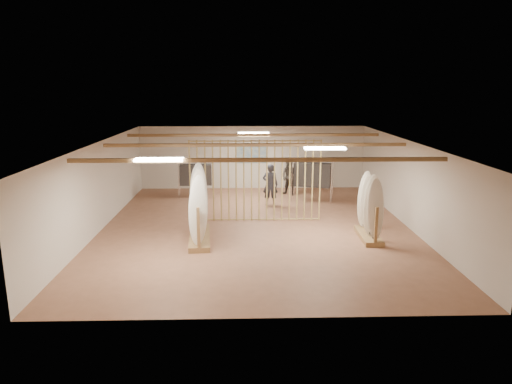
{
  "coord_description": "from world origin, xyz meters",
  "views": [
    {
      "loc": [
        -0.4,
        -14.28,
        4.51
      ],
      "look_at": [
        0.0,
        0.0,
        1.2
      ],
      "focal_mm": 32.0,
      "sensor_mm": 36.0,
      "label": 1
    }
  ],
  "objects_px": {
    "rack_left": "(199,216)",
    "rack_right": "(369,217)",
    "shopper_a": "(270,182)",
    "shopper_b": "(290,175)",
    "clothing_rack_a": "(196,175)",
    "clothing_rack_b": "(312,175)"
  },
  "relations": [
    {
      "from": "shopper_a",
      "to": "shopper_b",
      "type": "height_order",
      "value": "shopper_a"
    },
    {
      "from": "clothing_rack_a",
      "to": "clothing_rack_b",
      "type": "height_order",
      "value": "clothing_rack_b"
    },
    {
      "from": "rack_right",
      "to": "shopper_b",
      "type": "distance_m",
      "value": 5.99
    },
    {
      "from": "clothing_rack_b",
      "to": "shopper_b",
      "type": "xyz_separation_m",
      "value": [
        -0.79,
        1.1,
        -0.2
      ]
    },
    {
      "from": "shopper_b",
      "to": "clothing_rack_b",
      "type": "bearing_deg",
      "value": -20.42
    },
    {
      "from": "clothing_rack_a",
      "to": "clothing_rack_b",
      "type": "relative_size",
      "value": 0.89
    },
    {
      "from": "rack_right",
      "to": "shopper_b",
      "type": "xyz_separation_m",
      "value": [
        -1.85,
        5.69,
        0.21
      ]
    },
    {
      "from": "rack_right",
      "to": "shopper_a",
      "type": "relative_size",
      "value": 1.08
    },
    {
      "from": "rack_left",
      "to": "rack_right",
      "type": "relative_size",
      "value": 1.17
    },
    {
      "from": "rack_left",
      "to": "shopper_a",
      "type": "bearing_deg",
      "value": 55.49
    },
    {
      "from": "rack_left",
      "to": "rack_right",
      "type": "distance_m",
      "value": 5.13
    },
    {
      "from": "rack_right",
      "to": "shopper_a",
      "type": "xyz_separation_m",
      "value": [
        -2.77,
        4.04,
        0.25
      ]
    },
    {
      "from": "shopper_a",
      "to": "clothing_rack_b",
      "type": "bearing_deg",
      "value": -154.45
    },
    {
      "from": "clothing_rack_a",
      "to": "shopper_b",
      "type": "bearing_deg",
      "value": 2.11
    },
    {
      "from": "clothing_rack_a",
      "to": "rack_left",
      "type": "bearing_deg",
      "value": -86.39
    },
    {
      "from": "shopper_a",
      "to": "rack_left",
      "type": "bearing_deg",
      "value": 67.35
    },
    {
      "from": "rack_left",
      "to": "clothing_rack_b",
      "type": "xyz_separation_m",
      "value": [
        4.07,
        4.64,
        0.35
      ]
    },
    {
      "from": "shopper_a",
      "to": "shopper_b",
      "type": "relative_size",
      "value": 1.04
    },
    {
      "from": "rack_right",
      "to": "shopper_b",
      "type": "relative_size",
      "value": 1.12
    },
    {
      "from": "rack_left",
      "to": "shopper_b",
      "type": "relative_size",
      "value": 1.31
    },
    {
      "from": "clothing_rack_a",
      "to": "shopper_b",
      "type": "relative_size",
      "value": 0.84
    },
    {
      "from": "clothing_rack_b",
      "to": "rack_left",
      "type": "bearing_deg",
      "value": -112.92
    }
  ]
}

